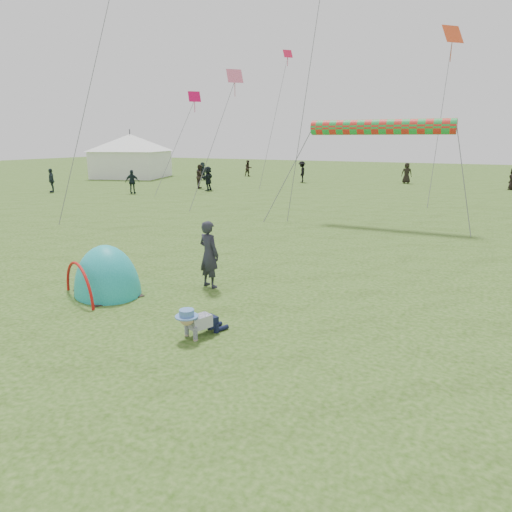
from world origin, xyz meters
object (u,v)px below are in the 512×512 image
at_px(popup_tent, 108,293).
at_px(event_marquee, 131,154).
at_px(crawling_toddler, 197,321).
at_px(standing_adult, 209,254).

relative_size(popup_tent, event_marquee, 0.38).
xyz_separation_m(crawling_toddler, standing_adult, (-1.39, 2.66, 0.55)).
bearing_deg(event_marquee, crawling_toddler, -64.34).
bearing_deg(crawling_toddler, standing_adult, 139.58).
bearing_deg(event_marquee, popup_tent, -67.05).
relative_size(crawling_toddler, standing_adult, 0.47).
height_order(crawling_toddler, popup_tent, popup_tent).
bearing_deg(popup_tent, event_marquee, 155.03).
distance_m(standing_adult, event_marquee, 35.66).
xyz_separation_m(popup_tent, standing_adult, (1.93, 1.55, 0.85)).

